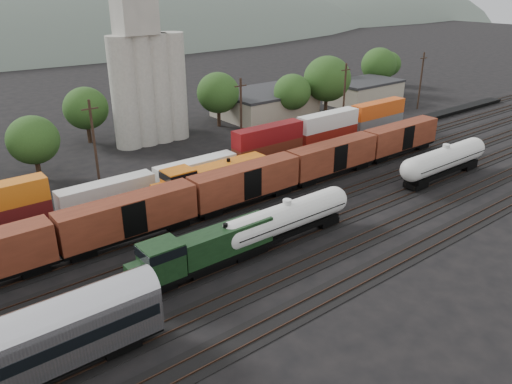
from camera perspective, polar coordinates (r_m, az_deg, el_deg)
ground at (r=58.80m, az=1.84°, el=-3.09°), size 600.00×600.00×0.00m
tracks at (r=58.78m, az=1.84°, el=-3.05°), size 180.00×33.20×0.20m
green_locomotive at (r=47.28m, az=-6.36°, el=-6.76°), size 16.61×2.93×4.40m
tank_car_a at (r=52.93m, az=3.53°, el=-3.00°), size 17.32×3.10×4.54m
tank_car_b at (r=74.45m, az=20.72°, el=3.47°), size 18.17×3.25×4.76m
orange_locomotive at (r=64.00m, az=-5.35°, el=1.55°), size 17.89×2.98×4.47m
boxcar_string at (r=51.79m, az=-22.06°, el=-4.89°), size 122.80×2.90×4.20m
container_wall at (r=63.19m, az=-16.96°, el=0.39°), size 163.77×2.60×5.80m
grain_silo at (r=86.16m, az=-12.30°, el=12.77°), size 13.40×5.00×29.00m
industrial_sheds at (r=88.91m, az=-9.68°, el=7.51°), size 119.38×17.26×5.10m
tree_band at (r=83.58m, az=-17.62°, el=8.80°), size 165.65×21.54×13.25m
utility_poles at (r=73.66m, az=-9.28°, el=7.25°), size 122.20×0.36×12.00m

